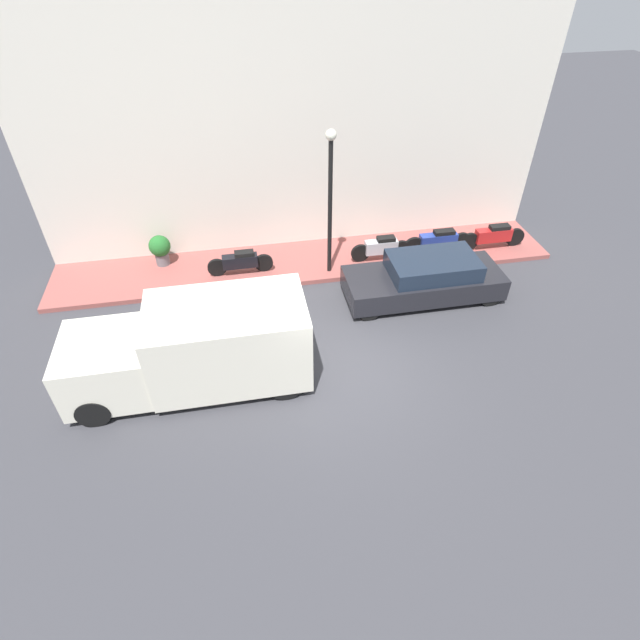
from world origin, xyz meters
TOP-DOWN VIEW (x-y plane):
  - ground_plane at (0.00, 0.00)m, footprint 60.00×60.00m
  - sidewalk at (4.75, 0.00)m, footprint 2.24×14.92m
  - building_facade at (6.02, 0.00)m, footprint 0.30×14.92m
  - parked_car at (2.50, -2.93)m, footprint 1.63×4.28m
  - delivery_van at (0.33, 3.22)m, footprint 1.95×5.21m
  - scooter_silver at (4.37, -2.23)m, footprint 0.30×1.83m
  - motorcycle_blue at (4.38, -4.03)m, footprint 0.30×2.15m
  - motorcycle_red at (4.37, -5.84)m, footprint 0.30×2.11m
  - motorcycle_black at (4.39, 1.98)m, footprint 0.30×1.89m
  - streetlamp at (4.05, -0.57)m, footprint 0.29×0.29m
  - potted_plant at (5.32, 4.26)m, footprint 0.63×0.63m

SIDE VIEW (x-z plane):
  - ground_plane at x=0.00m, z-range 0.00..0.00m
  - sidewalk at x=4.75m, z-range 0.00..0.14m
  - motorcycle_black at x=4.39m, z-range 0.17..0.88m
  - scooter_silver at x=4.37m, z-range 0.17..0.92m
  - motorcycle_red at x=4.37m, z-range 0.18..0.94m
  - motorcycle_blue at x=4.38m, z-range 0.18..0.96m
  - parked_car at x=2.50m, z-range -0.02..1.21m
  - potted_plant at x=5.32m, z-range 0.21..1.13m
  - delivery_van at x=0.33m, z-range 0.02..2.04m
  - streetlamp at x=4.05m, z-range 0.62..4.73m
  - building_facade at x=6.02m, z-range 0.00..6.95m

